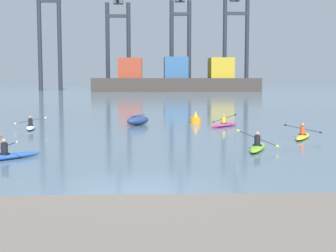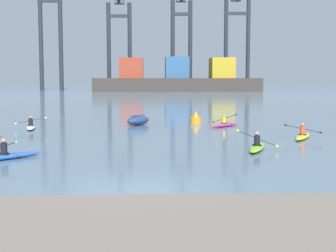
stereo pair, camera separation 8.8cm
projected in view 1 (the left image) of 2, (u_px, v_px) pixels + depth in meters
The scene contains 13 objects.
ground_plane at pixel (135, 191), 15.69m from camera, with size 800.00×800.00×0.00m, color slate.
container_barge at pixel (176, 80), 130.89m from camera, with size 44.28×11.77×9.15m.
gantry_crane_west at pixel (49, 20), 137.31m from camera, with size 6.81×17.88×42.00m.
gantry_crane_west_mid at pixel (118, 29), 140.75m from camera, with size 7.30×18.36×39.16m.
gantry_crane_east_mid at pixel (180, 30), 140.14m from camera, with size 6.30×16.27×35.04m.
gantry_crane_east at pixel (236, 29), 143.97m from camera, with size 7.84×16.79×36.76m.
capsized_dinghy at pixel (138, 120), 37.77m from camera, with size 2.29×2.79×0.76m.
channel_buoy at pixel (196, 119), 39.32m from camera, with size 0.90×0.90×1.00m.
kayak_magenta at pixel (224, 124), 36.53m from camera, with size 2.75×2.90×1.02m.
kayak_blue at pixel (6, 156), 21.80m from camera, with size 2.87×2.79×0.96m.
kayak_yellow at pixel (303, 136), 29.27m from camera, with size 2.08×3.30×0.95m.
kayak_lime at pixel (257, 147), 24.64m from camera, with size 2.06×3.40×1.05m.
kayak_white at pixel (31, 127), 34.74m from camera, with size 2.23×3.45×0.95m.
Camera 1 is at (0.48, -15.43, 3.66)m, focal length 52.02 mm.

